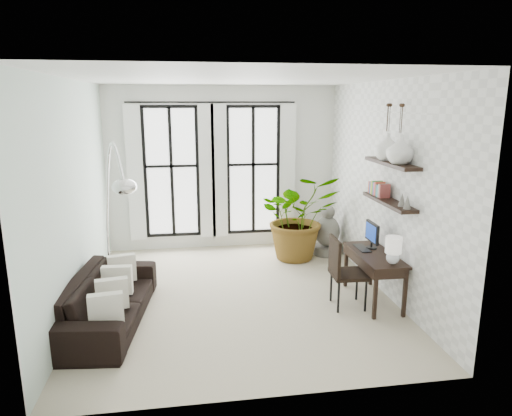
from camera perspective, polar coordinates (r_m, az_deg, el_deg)
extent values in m
plane|color=beige|center=(7.09, -2.29, -10.87)|extent=(5.00, 5.00, 0.00)
plane|color=white|center=(6.49, -2.55, 15.92)|extent=(5.00, 5.00, 0.00)
plane|color=silver|center=(6.75, -21.77, 1.23)|extent=(0.00, 5.00, 5.00)
plane|color=white|center=(7.20, 15.70, 2.37)|extent=(0.00, 5.00, 5.00)
plane|color=white|center=(9.06, -4.16, 4.94)|extent=(4.50, 0.00, 4.50)
cube|color=white|center=(9.02, -10.50, 4.39)|extent=(1.00, 0.02, 2.50)
cube|color=white|center=(8.97, -14.88, 4.13)|extent=(0.30, 0.04, 2.60)
cube|color=white|center=(8.92, -6.14, 4.45)|extent=(0.30, 0.04, 2.60)
cube|color=white|center=(9.11, -0.36, 4.69)|extent=(1.00, 0.02, 2.50)
cube|color=white|center=(8.93, -4.60, 4.49)|extent=(0.30, 0.04, 2.60)
cube|color=white|center=(9.13, 3.97, 4.69)|extent=(0.30, 0.04, 2.60)
cylinder|color=black|center=(8.84, -5.56, 13.04)|extent=(3.20, 0.03, 0.03)
cube|color=black|center=(6.73, 16.24, 0.74)|extent=(0.25, 1.30, 0.05)
cube|color=black|center=(6.64, 16.54, 5.38)|extent=(0.25, 1.30, 0.05)
cube|color=#BF4A2F|center=(7.20, 14.48, 2.56)|extent=(0.16, 0.04, 0.18)
cube|color=#2D51A0|center=(7.16, 14.62, 2.50)|extent=(0.16, 0.04, 0.18)
cube|color=yellow|center=(7.12, 14.76, 2.43)|extent=(0.16, 0.04, 0.18)
cube|color=green|center=(7.08, 14.90, 2.36)|extent=(0.16, 0.04, 0.18)
cube|color=purple|center=(7.04, 15.05, 2.29)|extent=(0.16, 0.04, 0.18)
cube|color=#DB5030|center=(7.00, 15.19, 2.23)|extent=(0.16, 0.04, 0.18)
cube|color=#575757|center=(6.96, 15.34, 2.16)|extent=(0.16, 0.04, 0.18)
cube|color=teal|center=(6.92, 15.49, 2.08)|extent=(0.16, 0.04, 0.18)
cube|color=tan|center=(6.88, 15.64, 2.01)|extent=(0.16, 0.04, 0.18)
cube|color=brown|center=(6.84, 15.79, 1.94)|extent=(0.16, 0.04, 0.18)
cone|color=slate|center=(6.35, 17.80, 0.99)|extent=(0.10, 0.10, 0.18)
cone|color=slate|center=(6.22, 18.40, 0.70)|extent=(0.10, 0.10, 0.18)
imported|color=black|center=(6.47, -18.02, -10.77)|extent=(1.13, 2.35, 0.66)
cube|color=silver|center=(5.76, -18.24, -12.00)|extent=(0.40, 0.12, 0.40)
cube|color=silver|center=(6.18, -17.54, -10.19)|extent=(0.40, 0.12, 0.40)
cube|color=silver|center=(6.61, -16.95, -8.61)|extent=(0.40, 0.12, 0.40)
cube|color=silver|center=(7.04, -16.42, -7.22)|extent=(0.40, 0.12, 0.40)
imported|color=#2D7228|center=(8.50, 5.30, -1.06)|extent=(1.51, 1.32, 1.62)
cube|color=black|center=(6.87, 14.60, -5.67)|extent=(0.53, 1.25, 0.04)
cube|color=black|center=(6.89, 14.42, -6.36)|extent=(0.48, 1.19, 0.12)
cube|color=black|center=(6.42, 14.68, -10.49)|extent=(0.05, 0.05, 0.69)
cube|color=black|center=(6.60, 18.11, -10.09)|extent=(0.05, 0.05, 0.69)
cube|color=black|center=(7.42, 11.19, -7.07)|extent=(0.05, 0.05, 0.69)
cube|color=black|center=(7.57, 14.22, -6.82)|extent=(0.05, 0.05, 0.69)
cube|color=black|center=(7.02, 14.33, -2.94)|extent=(0.04, 0.42, 0.30)
cube|color=navy|center=(7.01, 14.14, -2.96)|extent=(0.00, 0.36, 0.24)
cube|color=black|center=(7.03, 13.13, -4.89)|extent=(0.15, 0.40, 0.02)
sphere|color=silver|center=(6.44, 16.72, -6.04)|extent=(0.18, 0.18, 0.18)
cylinder|color=white|center=(6.38, 16.83, -4.42)|extent=(0.22, 0.22, 0.22)
cube|color=black|center=(6.69, 11.52, -8.11)|extent=(0.51, 0.51, 0.05)
cube|color=black|center=(6.54, 9.81, -6.02)|extent=(0.07, 0.49, 0.54)
cylinder|color=black|center=(6.56, 10.38, -10.97)|extent=(0.03, 0.03, 0.45)
cylinder|color=black|center=(6.69, 13.59, -10.63)|extent=(0.03, 0.03, 0.45)
cylinder|color=black|center=(6.90, 9.32, -9.69)|extent=(0.03, 0.03, 0.45)
cylinder|color=black|center=(7.02, 12.39, -9.40)|extent=(0.03, 0.03, 0.45)
cylinder|color=silver|center=(7.39, -17.58, -10.06)|extent=(0.36, 0.36, 0.10)
cylinder|color=silver|center=(7.22, -17.85, -6.44)|extent=(0.04, 0.04, 0.99)
ellipsoid|color=silver|center=(6.05, -16.14, 2.57)|extent=(0.32, 0.32, 0.21)
cylinder|color=slate|center=(9.00, 8.81, -5.18)|extent=(0.54, 0.54, 0.16)
ellipsoid|color=slate|center=(8.89, 8.89, -2.88)|extent=(0.48, 0.48, 0.59)
sphere|color=slate|center=(8.80, 8.97, -0.52)|extent=(0.27, 0.27, 0.27)
imported|color=white|center=(6.39, 17.61, 6.99)|extent=(0.37, 0.37, 0.38)
imported|color=white|center=(6.75, 16.12, 7.38)|extent=(0.37, 0.37, 0.38)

